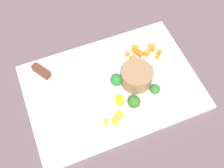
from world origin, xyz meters
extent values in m
plane|color=#5A494C|center=(0.00, 0.00, 0.00)|extent=(4.00, 4.00, 0.00)
cube|color=white|center=(0.00, 0.00, 0.01)|extent=(0.47, 0.32, 0.01)
cylinder|color=olive|center=(0.07, -0.01, 0.04)|extent=(0.09, 0.09, 0.05)
cube|color=silver|center=(-0.07, -0.06, 0.01)|extent=(0.11, 0.15, 0.00)
cube|color=#5B2D1E|center=(-0.17, 0.11, 0.02)|extent=(0.04, 0.06, 0.02)
cube|color=orange|center=(0.15, 0.07, 0.02)|extent=(0.02, 0.02, 0.02)
cube|color=orange|center=(0.09, 0.06, 0.02)|extent=(0.02, 0.02, 0.01)
cube|color=orange|center=(0.16, 0.04, 0.02)|extent=(0.02, 0.02, 0.01)
cube|color=orange|center=(0.11, 0.09, 0.02)|extent=(0.02, 0.02, 0.02)
cube|color=orange|center=(0.17, 0.05, 0.02)|extent=(0.02, 0.02, 0.01)
cube|color=orange|center=(0.08, 0.08, 0.02)|extent=(0.01, 0.01, 0.01)
cube|color=orange|center=(0.13, 0.06, 0.02)|extent=(0.02, 0.02, 0.02)
cube|color=orange|center=(0.11, 0.06, 0.02)|extent=(0.02, 0.02, 0.01)
cube|color=orange|center=(0.11, 0.08, 0.02)|extent=(0.02, 0.02, 0.01)
cube|color=yellow|center=(0.00, -0.04, 0.02)|extent=(0.02, 0.02, 0.01)
cube|color=yellow|center=(-0.02, -0.09, 0.02)|extent=(0.02, 0.02, 0.02)
cube|color=yellow|center=(0.00, -0.06, 0.02)|extent=(0.03, 0.03, 0.02)
cube|color=yellow|center=(-0.05, -0.10, 0.02)|extent=(0.02, 0.02, 0.01)
cube|color=yellow|center=(-0.03, -0.10, 0.02)|extent=(0.02, 0.02, 0.02)
cylinder|color=#89BA57|center=(0.03, -0.08, 0.02)|extent=(0.01, 0.01, 0.01)
sphere|color=#32671F|center=(0.03, -0.08, 0.03)|extent=(0.03, 0.03, 0.03)
cylinder|color=#98BD64|center=(0.10, -0.06, 0.02)|extent=(0.01, 0.01, 0.01)
sphere|color=#2E7227|center=(0.10, -0.06, 0.03)|extent=(0.03, 0.03, 0.03)
cylinder|color=#80C257|center=(0.01, 0.00, 0.02)|extent=(0.01, 0.01, 0.01)
sphere|color=#23772E|center=(0.01, 0.00, 0.04)|extent=(0.03, 0.03, 0.03)
camera|label=1|loc=(-0.14, -0.36, 0.69)|focal=45.42mm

